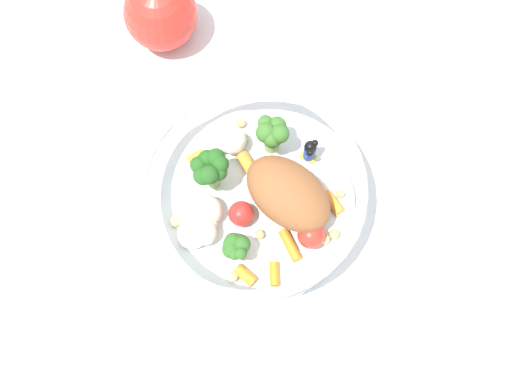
% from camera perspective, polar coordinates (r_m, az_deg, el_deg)
% --- Properties ---
extents(ground_plane, '(2.40, 2.40, 0.00)m').
position_cam_1_polar(ground_plane, '(0.64, -1.04, -0.06)').
color(ground_plane, white).
extents(food_container, '(0.22, 0.22, 0.07)m').
position_cam_1_polar(food_container, '(0.60, -0.19, -0.12)').
color(food_container, white).
rests_on(food_container, ground_plane).
extents(loose_apple, '(0.08, 0.08, 0.09)m').
position_cam_1_polar(loose_apple, '(0.71, -9.05, 16.38)').
color(loose_apple, red).
rests_on(loose_apple, ground_plane).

